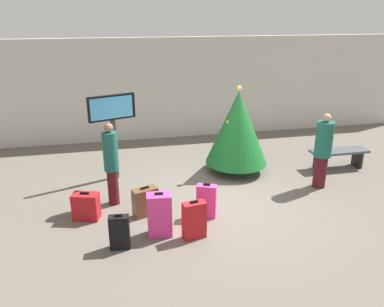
# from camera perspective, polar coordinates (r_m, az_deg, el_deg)

# --- Properties ---
(ground_plane) EXTENTS (16.00, 16.00, 0.00)m
(ground_plane) POSITION_cam_1_polar(r_m,az_deg,el_deg) (7.81, 3.62, -7.68)
(ground_plane) COLOR #665E54
(back_wall) EXTENTS (16.00, 0.20, 3.00)m
(back_wall) POSITION_cam_1_polar(r_m,az_deg,el_deg) (11.66, -2.51, 9.69)
(back_wall) COLOR beige
(back_wall) RESTS_ON ground_plane
(holiday_tree) EXTENTS (1.49, 1.49, 2.11)m
(holiday_tree) POSITION_cam_1_polar(r_m,az_deg,el_deg) (9.06, 6.82, 3.88)
(holiday_tree) COLOR #4C3319
(holiday_tree) RESTS_ON ground_plane
(flight_info_kiosk) EXTENTS (1.05, 0.42, 1.97)m
(flight_info_kiosk) POSITION_cam_1_polar(r_m,az_deg,el_deg) (8.73, -11.82, 5.05)
(flight_info_kiosk) COLOR #333338
(flight_info_kiosk) RESTS_ON ground_plane
(waiting_bench) EXTENTS (1.44, 0.44, 0.48)m
(waiting_bench) POSITION_cam_1_polar(r_m,az_deg,el_deg) (10.10, 21.14, -0.16)
(waiting_bench) COLOR #4C5159
(waiting_bench) RESTS_ON ground_plane
(traveller_0) EXTENTS (0.37, 0.37, 1.70)m
(traveller_0) POSITION_cam_1_polar(r_m,az_deg,el_deg) (7.64, -12.01, -1.28)
(traveller_0) COLOR #4C1419
(traveller_0) RESTS_ON ground_plane
(traveller_1) EXTENTS (0.38, 0.38, 1.68)m
(traveller_1) POSITION_cam_1_polar(r_m,az_deg,el_deg) (8.71, 19.02, 0.56)
(traveller_1) COLOR #4C1419
(traveller_1) RESTS_ON ground_plane
(suitcase_0) EXTENTS (0.34, 0.20, 0.63)m
(suitcase_0) POSITION_cam_1_polar(r_m,az_deg,el_deg) (6.46, -10.81, -11.51)
(suitcase_0) COLOR black
(suitcase_0) RESTS_ON ground_plane
(suitcase_1) EXTENTS (0.42, 0.25, 0.71)m
(suitcase_1) POSITION_cam_1_polar(r_m,az_deg,el_deg) (6.61, 0.33, -9.96)
(suitcase_1) COLOR #B2191E
(suitcase_1) RESTS_ON ground_plane
(suitcase_2) EXTENTS (0.44, 0.30, 0.82)m
(suitcase_2) POSITION_cam_1_polar(r_m,az_deg,el_deg) (6.68, -4.89, -9.14)
(suitcase_2) COLOR #E5388C
(suitcase_2) RESTS_ON ground_plane
(suitcase_3) EXTENTS (0.52, 0.37, 0.59)m
(suitcase_3) POSITION_cam_1_polar(r_m,az_deg,el_deg) (7.36, -7.00, -7.21)
(suitcase_3) COLOR brown
(suitcase_3) RESTS_ON ground_plane
(suitcase_4) EXTENTS (0.54, 0.39, 0.55)m
(suitcase_4) POSITION_cam_1_polar(r_m,az_deg,el_deg) (7.47, -15.59, -7.62)
(suitcase_4) COLOR #B2191E
(suitcase_4) RESTS_ON ground_plane
(suitcase_5) EXTENTS (0.41, 0.30, 0.69)m
(suitcase_5) POSITION_cam_1_polar(r_m,az_deg,el_deg) (7.25, 2.18, -7.10)
(suitcase_5) COLOR #E5388C
(suitcase_5) RESTS_ON ground_plane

